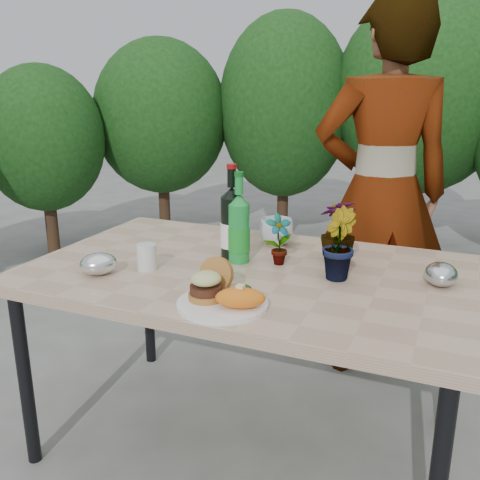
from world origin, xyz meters
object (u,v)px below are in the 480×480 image
at_px(dinner_plate, 222,304).
at_px(wine_bottle, 232,225).
at_px(person, 382,194).
at_px(patio_table, 248,283).

bearing_deg(dinner_plate, wine_bottle, 110.13).
relative_size(wine_bottle, person, 0.20).
height_order(patio_table, dinner_plate, dinner_plate).
bearing_deg(patio_table, person, 67.34).
bearing_deg(wine_bottle, patio_table, -58.11).
distance_m(dinner_plate, wine_bottle, 0.48).
bearing_deg(dinner_plate, person, 76.27).
distance_m(wine_bottle, person, 0.87).
height_order(dinner_plate, person, person).
relative_size(patio_table, wine_bottle, 4.36).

